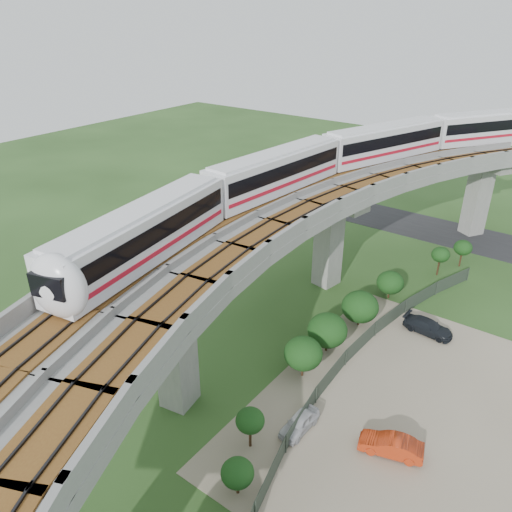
{
  "coord_description": "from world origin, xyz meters",
  "views": [
    {
      "loc": [
        21.16,
        -28.82,
        25.08
      ],
      "look_at": [
        0.53,
        -0.89,
        7.5
      ],
      "focal_mm": 35.0,
      "sensor_mm": 36.0,
      "label": 1
    }
  ],
  "objects_px": {
    "car_dark": "(428,327)",
    "car_red": "(391,445)",
    "metro_train": "(347,161)",
    "car_white": "(299,423)"
  },
  "relations": [
    {
      "from": "car_red",
      "to": "car_dark",
      "type": "relative_size",
      "value": 0.95
    },
    {
      "from": "car_white",
      "to": "car_red",
      "type": "bearing_deg",
      "value": 19.19
    },
    {
      "from": "metro_train",
      "to": "car_white",
      "type": "bearing_deg",
      "value": -68.73
    },
    {
      "from": "metro_train",
      "to": "car_white",
      "type": "relative_size",
      "value": 17.71
    },
    {
      "from": "car_red",
      "to": "metro_train",
      "type": "bearing_deg",
      "value": -159.95
    },
    {
      "from": "car_white",
      "to": "car_dark",
      "type": "relative_size",
      "value": 0.82
    },
    {
      "from": "metro_train",
      "to": "car_red",
      "type": "xyz_separation_m",
      "value": [
        13.17,
        -17.73,
        -11.62
      ]
    },
    {
      "from": "car_red",
      "to": "car_dark",
      "type": "xyz_separation_m",
      "value": [
        -2.56,
        13.97,
        -0.05
      ]
    },
    {
      "from": "car_white",
      "to": "car_red",
      "type": "height_order",
      "value": "car_red"
    },
    {
      "from": "car_dark",
      "to": "car_red",
      "type": "bearing_deg",
      "value": -165.94
    }
  ]
}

